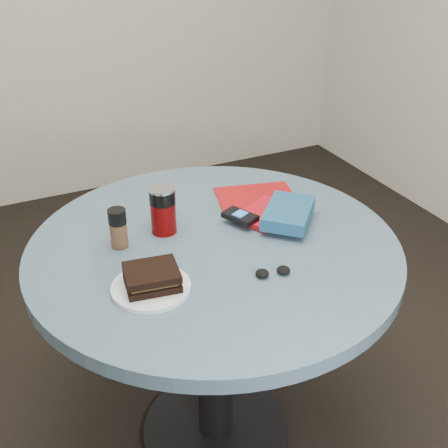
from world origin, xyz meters
name	(u,v)px	position (x,y,z in m)	size (l,w,h in m)	color
ground	(216,432)	(0.00, 0.00, 0.00)	(4.00, 4.00, 0.00)	black
table	(214,291)	(0.00, 0.00, 0.59)	(1.00, 1.00, 0.75)	black
plate	(151,288)	(-0.22, -0.13, 0.76)	(0.19, 0.19, 0.01)	silver
sandwich	(152,277)	(-0.22, -0.13, 0.78)	(0.14, 0.12, 0.04)	black
soda_can	(163,210)	(-0.10, 0.11, 0.82)	(0.09, 0.09, 0.13)	#5B0404
pepper_grinder	(118,228)	(-0.23, 0.09, 0.81)	(0.05, 0.05, 0.11)	#4F3521
magazine	(256,197)	(0.23, 0.18, 0.75)	(0.24, 0.18, 0.00)	maroon
red_book	(265,213)	(0.19, 0.07, 0.76)	(0.17, 0.11, 0.01)	#A50D17
novel	(288,213)	(0.23, 0.00, 0.79)	(0.19, 0.12, 0.04)	navy
mp3_player	(240,216)	(0.11, 0.06, 0.78)	(0.09, 0.11, 0.02)	black
headphones	(273,272)	(0.07, -0.20, 0.76)	(0.09, 0.05, 0.02)	black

